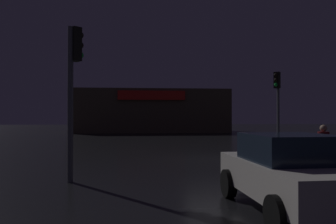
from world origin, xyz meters
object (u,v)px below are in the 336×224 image
object	(u,v)px
store_building	(150,111)
pedestrian	(324,147)
traffic_signal_main	(73,75)
traffic_signal_opposite	(277,95)
car_far	(289,172)

from	to	relation	value
store_building	pedestrian	world-z (taller)	store_building
store_building	traffic_signal_main	world-z (taller)	store_building
traffic_signal_main	traffic_signal_opposite	distance (m)	13.50
traffic_signal_main	pedestrian	world-z (taller)	traffic_signal_main
car_far	pedestrian	size ratio (longest dim) A/B	2.39
traffic_signal_main	car_far	bearing A→B (deg)	-35.69
traffic_signal_opposite	pedestrian	bearing A→B (deg)	-105.31
store_building	car_far	bearing A→B (deg)	-87.65
traffic_signal_main	car_far	distance (m)	6.47
car_far	traffic_signal_main	bearing A→B (deg)	144.31
pedestrian	traffic_signal_opposite	bearing A→B (deg)	74.69
traffic_signal_main	car_far	xyz separation A→B (m)	(4.90, -3.52, -2.32)
store_building	car_far	size ratio (longest dim) A/B	4.56
store_building	traffic_signal_opposite	size ratio (longest dim) A/B	4.00
traffic_signal_main	traffic_signal_opposite	bearing A→B (deg)	41.58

